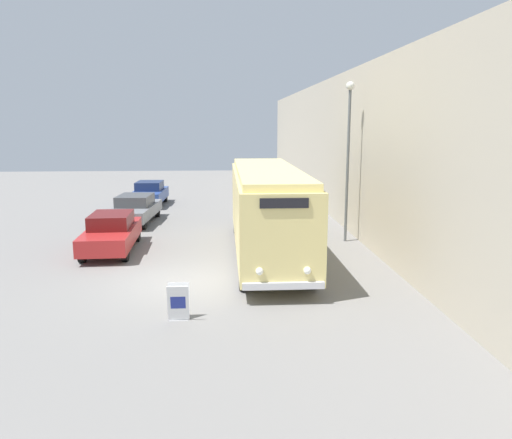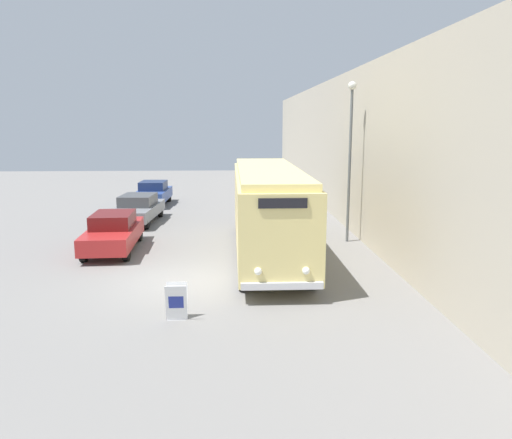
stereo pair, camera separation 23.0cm
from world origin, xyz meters
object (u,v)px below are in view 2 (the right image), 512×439
vintage_bus (268,207)px  parked_car_near (113,232)px  streetlamp (350,141)px  parked_car_far (153,193)px  sign_board (177,302)px  parked_car_mid (138,208)px

vintage_bus → parked_car_near: 6.42m
streetlamp → parked_car_far: (-10.05, 10.65, -3.63)m
parked_car_near → parked_car_far: parked_car_near is taller
sign_board → streetlamp: 11.50m
parked_car_near → parked_car_far: 11.74m
parked_car_mid → vintage_bus: bearing=-44.1°
parked_car_near → parked_car_mid: bearing=88.7°
parked_car_far → streetlamp: bearing=-44.6°
parked_car_mid → parked_car_far: bearing=94.7°
parked_car_far → vintage_bus: bearing=-61.5°
vintage_bus → parked_car_mid: size_ratio=2.29×
parked_car_near → parked_car_far: size_ratio=1.14×
streetlamp → parked_car_near: bearing=-173.7°
streetlamp → parked_car_far: streetlamp is taller
vintage_bus → parked_car_mid: (-6.31, 7.01, -1.16)m
vintage_bus → parked_car_mid: bearing=132.0°
vintage_bus → sign_board: 7.20m
streetlamp → parked_car_mid: bearing=154.1°
sign_board → parked_car_mid: 13.89m
sign_board → streetlamp: size_ratio=0.14×
sign_board → parked_car_near: parked_car_near is taller
parked_car_near → parked_car_mid: (-0.08, 5.93, -0.02)m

